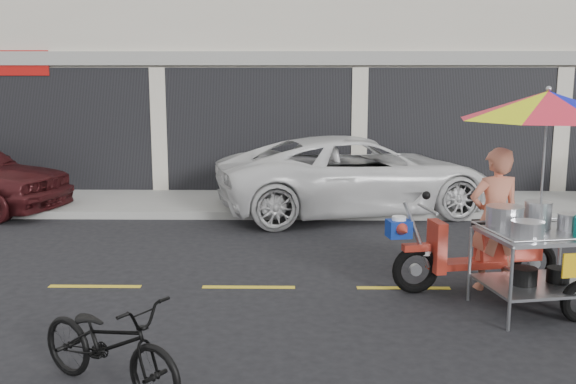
{
  "coord_description": "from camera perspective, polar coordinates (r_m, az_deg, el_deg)",
  "views": [
    {
      "loc": [
        -1.36,
        -7.94,
        2.67
      ],
      "look_at": [
        -1.5,
        0.6,
        1.15
      ],
      "focal_mm": 40.0,
      "sensor_mm": 36.0,
      "label": 1
    }
  ],
  "objects": [
    {
      "name": "near_bicycle",
      "position": [
        5.84,
        -15.6,
        -12.83
      ],
      "size": [
        1.7,
        1.36,
        0.86
      ],
      "primitive_type": "imported",
      "rotation": [
        0.0,
        0.0,
        1.01
      ],
      "color": "black",
      "rests_on": "ground"
    },
    {
      "name": "sidewalk",
      "position": [
        13.75,
        6.6,
        -0.85
      ],
      "size": [
        45.0,
        3.0,
        0.15
      ],
      "primitive_type": "cube",
      "color": "gray",
      "rests_on": "ground"
    },
    {
      "name": "ground",
      "position": [
        8.48,
        10.23,
        -8.42
      ],
      "size": [
        90.0,
        90.0,
        0.0
      ],
      "primitive_type": "plane",
      "color": "black"
    },
    {
      "name": "centerline",
      "position": [
        8.48,
        10.23,
        -8.39
      ],
      "size": [
        42.0,
        0.1,
        0.01
      ],
      "primitive_type": "cube",
      "color": "gold",
      "rests_on": "ground"
    },
    {
      "name": "shophouse_block",
      "position": [
        19.05,
        14.05,
        14.52
      ],
      "size": [
        36.0,
        8.11,
        10.4
      ],
      "color": "beige",
      "rests_on": "ground"
    },
    {
      "name": "white_pickup",
      "position": [
        12.83,
        6.18,
        1.52
      ],
      "size": [
        6.01,
        3.87,
        1.54
      ],
      "primitive_type": "imported",
      "rotation": [
        0.0,
        0.0,
        1.82
      ],
      "color": "white",
      "rests_on": "ground"
    },
    {
      "name": "food_vendor_rig",
      "position": [
        7.99,
        20.25,
        1.97
      ],
      "size": [
        2.86,
        2.32,
        2.59
      ],
      "rotation": [
        0.0,
        0.0,
        0.19
      ],
      "color": "black",
      "rests_on": "ground"
    }
  ]
}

